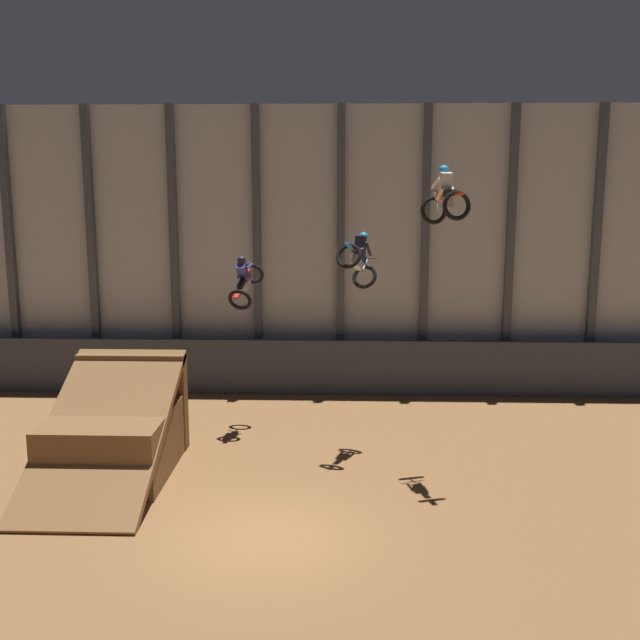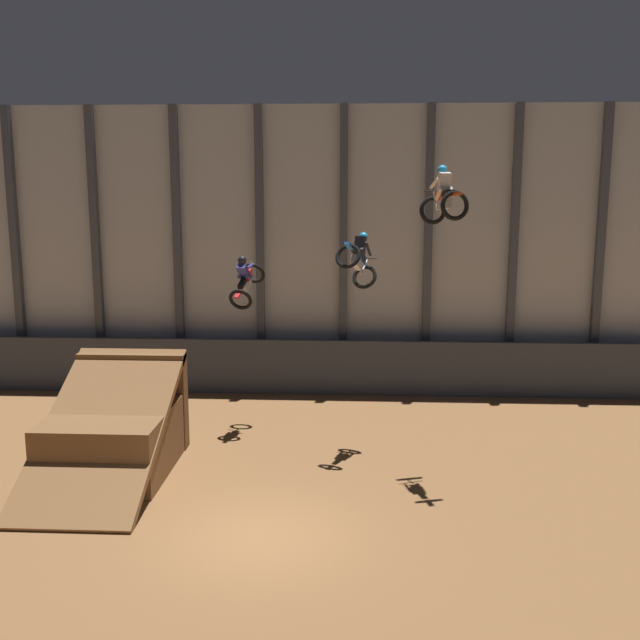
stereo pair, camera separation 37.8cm
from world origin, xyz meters
The scene contains 7 objects.
ground_plane centered at (0.00, 0.00, 0.00)m, with size 60.00×60.00×0.00m, color brown.
arena_back_wall centered at (0.00, 12.19, 5.16)m, with size 32.00×0.40×10.32m.
lower_barrier centered at (0.00, 11.23, 1.00)m, with size 31.36×0.20×2.00m.
dirt_ramp centered at (-4.38, 3.84, 1.00)m, with size 3.08×5.80×2.97m.
rider_bike_left_air centered at (-1.36, 7.49, 4.65)m, with size 1.04×1.89×1.69m.
rider_bike_center_air centered at (2.07, 5.76, 5.49)m, with size 1.31×1.82×1.68m.
rider_bike_right_air centered at (4.19, 3.97, 7.19)m, with size 1.15×1.79×1.53m.
Camera 2 is at (2.11, -15.04, 7.59)m, focal length 42.00 mm.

